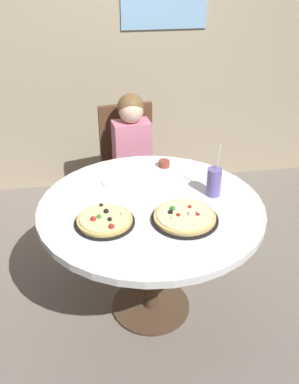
{
  "coord_description": "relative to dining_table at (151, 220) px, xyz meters",
  "views": [
    {
      "loc": [
        -0.31,
        -1.94,
        1.98
      ],
      "look_at": [
        0.0,
        0.05,
        0.8
      ],
      "focal_mm": 40.36,
      "sensor_mm": 36.0,
      "label": 1
    }
  ],
  "objects": [
    {
      "name": "soda_cup",
      "position": [
        0.36,
        0.05,
        0.18
      ],
      "size": [
        0.08,
        0.08,
        0.31
      ],
      "color": "#6659A5",
      "rests_on": "dining_table"
    },
    {
      "name": "chair_wooden",
      "position": [
        -0.01,
        0.98,
        -0.12
      ],
      "size": [
        0.44,
        0.44,
        0.95
      ],
      "color": "brown",
      "rests_on": "ground_plane"
    },
    {
      "name": "sauce_bowl",
      "position": [
        0.15,
        0.43,
        0.12
      ],
      "size": [
        0.07,
        0.07,
        0.04
      ],
      "primitive_type": "cylinder",
      "color": "brown",
      "rests_on": "dining_table"
    },
    {
      "name": "pizza_veggie",
      "position": [
        0.15,
        -0.17,
        0.11
      ],
      "size": [
        0.34,
        0.34,
        0.05
      ],
      "color": "black",
      "rests_on": "dining_table"
    },
    {
      "name": "ground_plane",
      "position": [
        0.0,
        0.0,
        -0.65
      ],
      "size": [
        8.0,
        8.0,
        0.0
      ],
      "primitive_type": "plane",
      "color": "slate"
    },
    {
      "name": "wall_with_window",
      "position": [
        0.0,
        1.71,
        0.8
      ],
      "size": [
        5.2,
        0.14,
        2.9
      ],
      "color": "tan",
      "rests_on": "ground_plane"
    },
    {
      "name": "pizza_cheese",
      "position": [
        -0.26,
        -0.14,
        0.11
      ],
      "size": [
        0.3,
        0.3,
        0.05
      ],
      "color": "black",
      "rests_on": "dining_table"
    },
    {
      "name": "diner_child",
      "position": [
        0.01,
        0.79,
        -0.17
      ],
      "size": [
        0.29,
        0.42,
        1.08
      ],
      "color": "#3F4766",
      "rests_on": "ground_plane"
    },
    {
      "name": "plate_small",
      "position": [
        -0.16,
        0.28,
        0.1
      ],
      "size": [
        0.18,
        0.18,
        0.01
      ],
      "primitive_type": "cylinder",
      "color": "white",
      "rests_on": "dining_table"
    },
    {
      "name": "dining_table",
      "position": [
        0.0,
        0.0,
        0.0
      ],
      "size": [
        1.22,
        1.22,
        0.75
      ],
      "color": "white",
      "rests_on": "ground_plane"
    }
  ]
}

